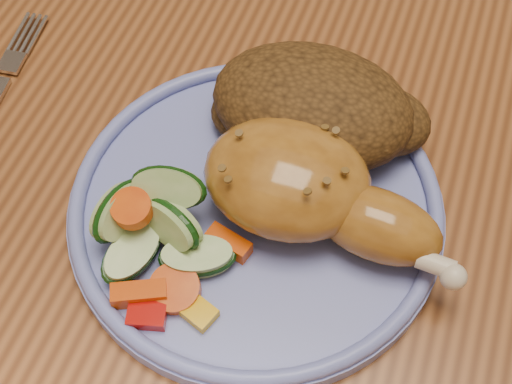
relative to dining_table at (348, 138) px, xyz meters
The scene contains 6 objects.
dining_table is the anchor object (origin of this frame).
plate 0.17m from the dining_table, 102.34° to the right, with size 0.24×0.24×0.01m, color #6A75C6.
plate_rim 0.18m from the dining_table, 102.34° to the right, with size 0.24×0.24×0.01m, color #6A75C6.
chicken_leg 0.18m from the dining_table, 90.00° to the right, with size 0.17×0.09×0.05m.
rice_pilaf 0.14m from the dining_table, 100.56° to the right, with size 0.14×0.10×0.06m.
vegetable_pile 0.23m from the dining_table, 112.29° to the right, with size 0.10×0.10×0.05m.
Camera 1 is at (0.05, -0.37, 1.14)m, focal length 50.00 mm.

